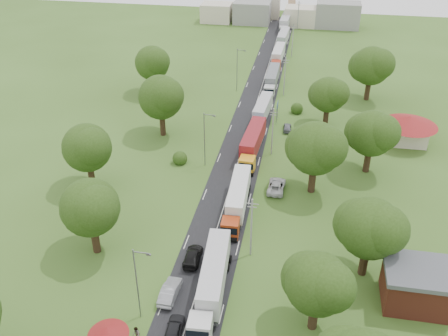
% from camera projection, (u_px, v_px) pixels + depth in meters
% --- Properties ---
extents(ground, '(260.00, 260.00, 0.00)m').
position_uv_depth(ground, '(220.00, 219.00, 73.62)').
color(ground, '#34521B').
rests_on(ground, ground).
extents(road, '(8.00, 200.00, 0.04)m').
position_uv_depth(road, '(240.00, 154.00, 90.51)').
color(road, black).
rests_on(road, ground).
extents(guard_booth, '(4.40, 4.40, 3.45)m').
position_uv_depth(guard_booth, '(108.00, 336.00, 52.52)').
color(guard_booth, beige).
rests_on(guard_booth, ground).
extents(info_sign, '(0.12, 3.10, 4.10)m').
position_uv_depth(info_sign, '(277.00, 108.00, 100.83)').
color(info_sign, slate).
rests_on(info_sign, ground).
extents(pole_1, '(1.60, 0.24, 9.00)m').
position_uv_depth(pole_1, '(251.00, 227.00, 64.46)').
color(pole_1, gray).
rests_on(pole_1, ground).
extents(pole_2, '(1.60, 0.24, 9.00)m').
position_uv_depth(pole_2, '(272.00, 131.00, 88.10)').
color(pole_2, gray).
rests_on(pole_2, ground).
extents(pole_3, '(1.60, 0.24, 9.00)m').
position_uv_depth(pole_3, '(285.00, 76.00, 111.73)').
color(pole_3, gray).
rests_on(pole_3, ground).
extents(pole_4, '(1.60, 0.24, 9.00)m').
position_uv_depth(pole_4, '(293.00, 40.00, 135.37)').
color(pole_4, gray).
rests_on(pole_4, ground).
extents(pole_5, '(1.60, 0.24, 9.00)m').
position_uv_depth(pole_5, '(298.00, 15.00, 159.01)').
color(pole_5, gray).
rests_on(pole_5, ground).
extents(lamp_0, '(2.03, 0.22, 10.00)m').
position_uv_depth(lamp_0, '(138.00, 281.00, 54.72)').
color(lamp_0, slate).
rests_on(lamp_0, ground).
extents(lamp_1, '(2.03, 0.22, 10.00)m').
position_uv_depth(lamp_1, '(205.00, 137.00, 84.26)').
color(lamp_1, slate).
rests_on(lamp_1, ground).
extents(lamp_2, '(2.03, 0.22, 10.00)m').
position_uv_depth(lamp_2, '(238.00, 68.00, 113.81)').
color(lamp_2, slate).
rests_on(lamp_2, ground).
extents(tree_2, '(8.00, 8.00, 10.10)m').
position_uv_depth(tree_2, '(317.00, 283.00, 53.00)').
color(tree_2, '#382616').
rests_on(tree_2, ground).
extents(tree_3, '(8.80, 8.80, 11.07)m').
position_uv_depth(tree_3, '(370.00, 227.00, 60.21)').
color(tree_3, '#382616').
rests_on(tree_3, ground).
extents(tree_4, '(9.60, 9.60, 12.05)m').
position_uv_depth(tree_4, '(315.00, 148.00, 76.17)').
color(tree_4, '#382616').
rests_on(tree_4, ground).
extents(tree_5, '(8.80, 8.80, 11.07)m').
position_uv_depth(tree_5, '(372.00, 133.00, 81.85)').
color(tree_5, '#382616').
rests_on(tree_5, ground).
extents(tree_6, '(8.00, 8.00, 10.10)m').
position_uv_depth(tree_6, '(328.00, 94.00, 97.59)').
color(tree_6, '#382616').
rests_on(tree_6, ground).
extents(tree_7, '(9.60, 9.60, 12.05)m').
position_uv_depth(tree_7, '(371.00, 66.00, 108.24)').
color(tree_7, '#382616').
rests_on(tree_7, ground).
extents(tree_10, '(8.80, 8.80, 11.07)m').
position_uv_depth(tree_10, '(90.00, 207.00, 63.92)').
color(tree_10, '#382616').
rests_on(tree_10, ground).
extents(tree_11, '(8.80, 8.80, 11.07)m').
position_uv_depth(tree_11, '(87.00, 147.00, 77.67)').
color(tree_11, '#382616').
rests_on(tree_11, ground).
extents(tree_12, '(9.60, 9.60, 12.05)m').
position_uv_depth(tree_12, '(161.00, 97.00, 93.31)').
color(tree_12, '#382616').
rests_on(tree_12, ground).
extents(tree_13, '(8.80, 8.80, 11.07)m').
position_uv_depth(tree_13, '(152.00, 63.00, 111.74)').
color(tree_13, '#382616').
rests_on(tree_13, ground).
extents(house_brick, '(8.60, 6.60, 5.20)m').
position_uv_depth(house_brick, '(419.00, 286.00, 58.12)').
color(house_brick, maroon).
rests_on(house_brick, ground).
extents(house_cream, '(10.08, 10.08, 5.80)m').
position_uv_depth(house_cream, '(409.00, 125.00, 92.45)').
color(house_cream, beige).
rests_on(house_cream, ground).
extents(distant_town, '(52.00, 8.00, 8.00)m').
position_uv_depth(distant_town, '(284.00, 14.00, 164.59)').
color(distant_town, gray).
rests_on(distant_town, ground).
extents(church, '(5.00, 5.00, 12.30)m').
position_uv_depth(church, '(273.00, 2.00, 171.09)').
color(church, beige).
rests_on(church, ground).
extents(truck_0, '(3.55, 15.70, 4.33)m').
position_uv_depth(truck_0, '(212.00, 281.00, 59.35)').
color(truck_0, silver).
rests_on(truck_0, ground).
extents(truck_1, '(2.98, 14.81, 4.10)m').
position_uv_depth(truck_1, '(237.00, 199.00, 74.33)').
color(truck_1, '#9D3312').
rests_on(truck_1, ground).
extents(truck_2, '(3.36, 15.37, 4.24)m').
position_uv_depth(truck_2, '(252.00, 143.00, 89.35)').
color(truck_2, orange).
rests_on(truck_2, ground).
extents(truck_3, '(3.09, 13.90, 3.84)m').
position_uv_depth(truck_3, '(262.00, 111.00, 101.65)').
color(truck_3, '#1B49A5').
rests_on(truck_3, ground).
extents(truck_4, '(2.49, 14.19, 3.93)m').
position_uv_depth(truck_4, '(272.00, 79.00, 117.18)').
color(truck_4, silver).
rests_on(truck_4, ground).
extents(truck_5, '(2.76, 14.02, 3.88)m').
position_uv_depth(truck_5, '(278.00, 56.00, 132.14)').
color(truck_5, maroon).
rests_on(truck_5, ground).
extents(truck_6, '(2.88, 14.15, 3.91)m').
position_uv_depth(truck_6, '(283.00, 39.00, 145.02)').
color(truck_6, '#296F32').
rests_on(truck_6, ground).
extents(truck_7, '(3.01, 15.34, 4.24)m').
position_uv_depth(truck_7, '(285.00, 23.00, 159.51)').
color(truck_7, '#B1B1B1').
rests_on(truck_7, ground).
extents(truck_8, '(3.41, 15.34, 4.24)m').
position_uv_depth(truck_8, '(291.00, 10.00, 175.15)').
color(truck_8, brown).
rests_on(truck_8, ground).
extents(car_lane_front, '(2.05, 4.60, 1.54)m').
position_uv_depth(car_lane_front, '(174.00, 329.00, 55.00)').
color(car_lane_front, black).
rests_on(car_lane_front, ground).
extents(car_lane_mid, '(1.92, 5.11, 1.67)m').
position_uv_depth(car_lane_mid, '(170.00, 291.00, 59.89)').
color(car_lane_mid, gray).
rests_on(car_lane_mid, ground).
extents(car_lane_rear, '(2.21, 5.16, 1.48)m').
position_uv_depth(car_lane_rear, '(193.00, 256.00, 65.47)').
color(car_lane_rear, black).
rests_on(car_lane_rear, ground).
extents(car_verge_near, '(2.79, 5.74, 1.57)m').
position_uv_depth(car_verge_near, '(276.00, 186.00, 79.96)').
color(car_verge_near, silver).
rests_on(car_verge_near, ground).
extents(car_verge_far, '(1.75, 3.97, 1.33)m').
position_uv_depth(car_verge_far, '(287.00, 128.00, 98.39)').
color(car_verge_far, slate).
rests_on(car_verge_far, ground).
extents(pedestrian_booth, '(1.12, 1.19, 1.94)m').
position_uv_depth(pedestrian_booth, '(136.00, 334.00, 54.14)').
color(pedestrian_booth, gray).
rests_on(pedestrian_booth, ground).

